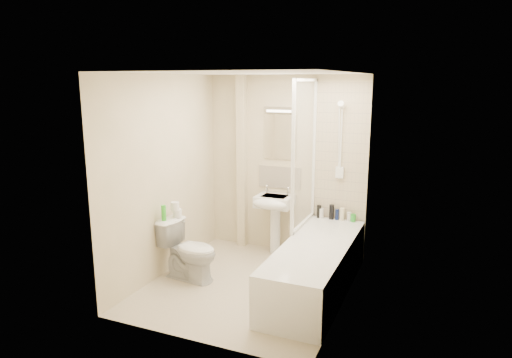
% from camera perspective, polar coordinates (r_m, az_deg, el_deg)
% --- Properties ---
extents(floor, '(2.50, 2.50, 0.00)m').
position_cam_1_polar(floor, '(5.43, -0.95, -13.12)').
color(floor, beige).
rests_on(floor, ground).
extents(wall_back, '(2.20, 0.02, 2.40)m').
position_cam_1_polar(wall_back, '(6.17, 3.71, 1.71)').
color(wall_back, beige).
rests_on(wall_back, ground).
extents(wall_left, '(0.02, 2.50, 2.40)m').
position_cam_1_polar(wall_left, '(5.56, -11.42, 0.32)').
color(wall_left, beige).
rests_on(wall_left, ground).
extents(wall_right, '(0.02, 2.50, 2.40)m').
position_cam_1_polar(wall_right, '(4.71, 11.35, -1.82)').
color(wall_right, beige).
rests_on(wall_right, ground).
extents(ceiling, '(2.20, 2.50, 0.02)m').
position_cam_1_polar(ceiling, '(4.91, -1.05, 13.12)').
color(ceiling, white).
rests_on(ceiling, wall_back).
extents(tile_back, '(0.70, 0.01, 1.75)m').
position_cam_1_polar(tile_back, '(5.92, 10.58, 3.29)').
color(tile_back, beige).
rests_on(tile_back, wall_back).
extents(tile_right, '(0.01, 2.10, 1.75)m').
position_cam_1_polar(tile_right, '(4.82, 11.71, 1.22)').
color(tile_right, beige).
rests_on(tile_right, wall_right).
extents(pipe_boxing, '(0.12, 0.12, 2.40)m').
position_cam_1_polar(pipe_boxing, '(6.35, -1.76, 2.02)').
color(pipe_boxing, beige).
rests_on(pipe_boxing, ground).
extents(splashback, '(0.60, 0.02, 0.30)m').
position_cam_1_polar(splashback, '(6.22, 2.98, 0.21)').
color(splashback, beige).
rests_on(splashback, wall_back).
extents(mirror, '(0.46, 0.01, 0.60)m').
position_cam_1_polar(mirror, '(6.13, 3.03, 5.24)').
color(mirror, white).
rests_on(mirror, wall_back).
extents(strip_light, '(0.42, 0.07, 0.07)m').
position_cam_1_polar(strip_light, '(6.07, 2.99, 8.68)').
color(strip_light, silver).
rests_on(strip_light, wall_back).
extents(bathtub, '(0.70, 2.10, 0.55)m').
position_cam_1_polar(bathtub, '(5.22, 7.47, -10.82)').
color(bathtub, white).
rests_on(bathtub, ground).
extents(shower_screen, '(0.04, 0.92, 1.80)m').
position_cam_1_polar(shower_screen, '(5.58, 6.09, 3.16)').
color(shower_screen, white).
rests_on(shower_screen, bathtub).
extents(shower_fixture, '(0.10, 0.16, 0.99)m').
position_cam_1_polar(shower_fixture, '(5.86, 10.51, 4.40)').
color(shower_fixture, white).
rests_on(shower_fixture, wall_back).
extents(pedestal_sink, '(0.48, 0.46, 0.93)m').
position_cam_1_polar(pedestal_sink, '(6.11, 2.21, -3.67)').
color(pedestal_sink, white).
rests_on(pedestal_sink, ground).
extents(bottle_black_a, '(0.06, 0.06, 0.17)m').
position_cam_1_polar(bottle_black_a, '(6.07, 7.88, -4.04)').
color(bottle_black_a, black).
rests_on(bottle_black_a, bathtub).
extents(bottle_white_a, '(0.06, 0.06, 0.13)m').
position_cam_1_polar(bottle_white_a, '(6.07, 8.16, -4.25)').
color(bottle_white_a, white).
rests_on(bottle_white_a, bathtub).
extents(bottle_black_b, '(0.06, 0.06, 0.19)m').
position_cam_1_polar(bottle_black_b, '(6.03, 9.42, -4.09)').
color(bottle_black_b, black).
rests_on(bottle_black_b, bathtub).
extents(bottle_blue, '(0.05, 0.05, 0.14)m').
position_cam_1_polar(bottle_blue, '(6.02, 10.09, -4.40)').
color(bottle_blue, '#121F50').
rests_on(bottle_blue, bathtub).
extents(bottle_cream, '(0.06, 0.06, 0.16)m').
position_cam_1_polar(bottle_cream, '(6.01, 10.70, -4.35)').
color(bottle_cream, '#F8F0C0').
rests_on(bottle_cream, bathtub).
extents(bottle_white_b, '(0.05, 0.05, 0.12)m').
position_cam_1_polar(bottle_white_b, '(6.00, 11.57, -4.64)').
color(bottle_white_b, silver).
rests_on(bottle_white_b, bathtub).
extents(bottle_green, '(0.07, 0.07, 0.10)m').
position_cam_1_polar(bottle_green, '(5.99, 12.04, -4.78)').
color(bottle_green, green).
rests_on(bottle_green, bathtub).
extents(toilet, '(0.56, 0.79, 0.71)m').
position_cam_1_polar(toilet, '(5.52, -8.32, -8.79)').
color(toilet, white).
rests_on(toilet, ground).
extents(toilet_roll_lower, '(0.11, 0.11, 0.10)m').
position_cam_1_polar(toilet_roll_lower, '(5.58, -9.82, -4.19)').
color(toilet_roll_lower, white).
rests_on(toilet_roll_lower, toilet).
extents(toilet_roll_upper, '(0.10, 0.10, 0.10)m').
position_cam_1_polar(toilet_roll_upper, '(5.51, -10.10, -3.37)').
color(toilet_roll_upper, white).
rests_on(toilet_roll_upper, toilet_roll_lower).
extents(green_bottle, '(0.06, 0.06, 0.18)m').
position_cam_1_polar(green_bottle, '(5.45, -11.46, -4.18)').
color(green_bottle, green).
rests_on(green_bottle, toilet).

